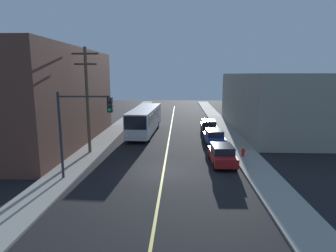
{
  "coord_description": "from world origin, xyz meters",
  "views": [
    {
      "loc": [
        1.2,
        -20.71,
        7.32
      ],
      "look_at": [
        0.0,
        8.42,
        2.0
      ],
      "focal_mm": 30.48,
      "sensor_mm": 36.0,
      "label": 1
    }
  ],
  "objects": [
    {
      "name": "ground_plane",
      "position": [
        0.0,
        0.0,
        0.0
      ],
      "size": [
        120.0,
        120.0,
        0.0
      ],
      "primitive_type": "plane",
      "color": "black"
    },
    {
      "name": "sidewalk_left",
      "position": [
        -7.25,
        10.0,
        0.07
      ],
      "size": [
        2.5,
        90.0,
        0.15
      ],
      "primitive_type": "cube",
      "color": "gray",
      "rests_on": "ground"
    },
    {
      "name": "sidewalk_right",
      "position": [
        7.25,
        10.0,
        0.07
      ],
      "size": [
        2.5,
        90.0,
        0.15
      ],
      "primitive_type": "cube",
      "color": "gray",
      "rests_on": "ground"
    },
    {
      "name": "lane_stripe_center",
      "position": [
        0.0,
        15.0,
        0.01
      ],
      "size": [
        0.16,
        60.0,
        0.01
      ],
      "primitive_type": "cube",
      "color": "#D8CC4C",
      "rests_on": "ground"
    },
    {
      "name": "building_left_brick",
      "position": [
        -13.49,
        8.42,
        4.96
      ],
      "size": [
        10.0,
        21.01,
        9.92
      ],
      "color": "brown",
      "rests_on": "ground"
    },
    {
      "name": "building_right_warehouse",
      "position": [
        14.49,
        17.12,
        3.69
      ],
      "size": [
        12.0,
        22.83,
        7.39
      ],
      "color": "gray",
      "rests_on": "ground"
    },
    {
      "name": "city_bus",
      "position": [
        -3.09,
        14.02,
        1.82
      ],
      "size": [
        3.12,
        12.24,
        3.2
      ],
      "color": "silver",
      "rests_on": "ground"
    },
    {
      "name": "parked_car_red",
      "position": [
        4.71,
        1.99,
        0.84
      ],
      "size": [
        1.91,
        4.44,
        1.62
      ],
      "color": "maroon",
      "rests_on": "ground"
    },
    {
      "name": "parked_car_blue",
      "position": [
        4.83,
        8.55,
        0.84
      ],
      "size": [
        1.97,
        4.47,
        1.62
      ],
      "color": "navy",
      "rests_on": "ground"
    },
    {
      "name": "parked_car_black",
      "position": [
        4.89,
        14.86,
        0.84
      ],
      "size": [
        1.86,
        4.42,
        1.62
      ],
      "color": "black",
      "rests_on": "ground"
    },
    {
      "name": "utility_pole_near",
      "position": [
        -7.16,
        4.75,
        5.41
      ],
      "size": [
        2.4,
        0.28,
        9.54
      ],
      "color": "brown",
      "rests_on": "sidewalk_left"
    },
    {
      "name": "traffic_signal_left_corner",
      "position": [
        -5.41,
        -1.96,
        4.3
      ],
      "size": [
        3.75,
        0.48,
        6.0
      ],
      "color": "#2D2D33",
      "rests_on": "sidewalk_left"
    },
    {
      "name": "fire_hydrant",
      "position": [
        6.85,
        3.97,
        0.58
      ],
      "size": [
        0.44,
        0.26,
        0.84
      ],
      "color": "red",
      "rests_on": "sidewalk_right"
    }
  ]
}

